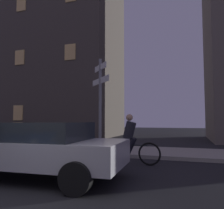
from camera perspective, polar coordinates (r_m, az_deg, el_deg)
The scene contains 6 objects.
ground_plane at distance 4.29m, azimuth -24.31°, elevation -22.86°, with size 80.00×80.00×0.00m, color black.
sidewalk_kerb at distance 10.04m, azimuth 2.66°, elevation -11.70°, with size 40.00×2.79×0.14m, color gray.
signpost at distance 9.19m, azimuth -3.03°, elevation 1.97°, with size 1.16×1.16×3.81m.
car_side_parked at distance 5.79m, azimuth -17.12°, elevation -10.64°, with size 4.20×2.24×1.36m.
cyclist at distance 7.35m, azimuth 4.86°, elevation -9.20°, with size 1.82×0.35×1.61m.
building_left_block at distance 23.86m, azimuth -16.49°, elevation 18.56°, with size 13.84×6.88×21.02m.
Camera 1 is at (2.72, -3.01, 1.41)m, focal length 35.84 mm.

